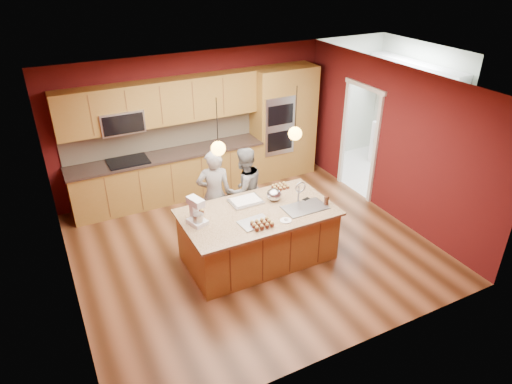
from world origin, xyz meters
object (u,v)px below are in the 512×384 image
island (259,234)px  mixing_bowl (274,195)px  person_left (214,195)px  stand_mixer (196,213)px  person_right (244,189)px

island → mixing_bowl: 0.66m
island → mixing_bowl: bearing=28.5°
person_left → mixing_bowl: size_ratio=6.60×
island → stand_mixer: stand_mixer is taller
person_right → mixing_bowl: person_right is taller
island → mixing_bowl: size_ratio=9.74×
person_left → person_right: 0.54m
person_left → stand_mixer: (-0.59, -0.80, 0.24)m
person_left → stand_mixer: person_left is taller
person_right → stand_mixer: person_right is taller
person_left → person_right: person_left is taller
stand_mixer → mixing_bowl: (1.32, 0.09, -0.08)m
island → person_right: (0.18, 0.91, 0.31)m
island → person_left: (-0.36, 0.91, 0.35)m
person_left → person_right: bearing=-163.7°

